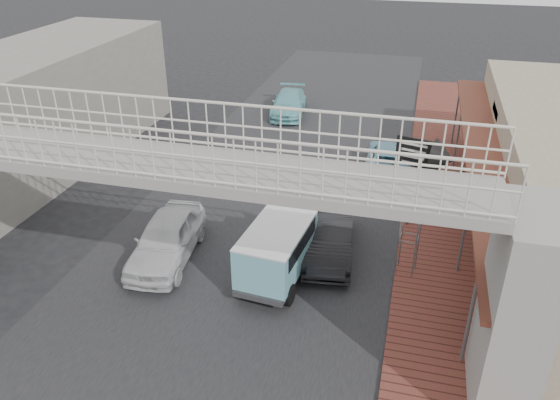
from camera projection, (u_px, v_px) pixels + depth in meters
The scene contains 14 objects.
ground at pixel (240, 259), 17.96m from camera, with size 120.00×120.00×0.00m, color black.
road_strip at pixel (240, 259), 17.95m from camera, with size 10.00×60.00×0.01m, color black.
sidewalk at pixel (443, 237), 19.04m from camera, with size 3.00×40.00×0.10m, color brown.
footbridge at pixel (182, 240), 13.05m from camera, with size 16.40×2.40×6.34m.
building_far_left at pixel (46, 104), 24.36m from camera, with size 5.00×14.00×5.00m, color gray.
white_hatchback at pixel (166, 239), 17.67m from camera, with size 1.73×4.29×1.46m, color silver.
dark_sedan at pixel (329, 234), 17.98m from camera, with size 1.50×4.30×1.42m, color black.
angkot_curb at pixel (390, 159), 23.52m from camera, with size 2.12×4.59×1.28m, color #6CA6BC.
angkot_far at pixel (289, 103), 30.41m from camera, with size 1.73×4.25×1.23m, color #72BFC5.
angkot_van at pixel (279, 244), 16.60m from camera, with size 2.02×3.85×1.82m.
motorcycle_near at pixel (413, 189), 21.19m from camera, with size 0.63×1.81×0.95m, color black.
motorcycle_far at pixel (466, 181), 21.85m from camera, with size 0.43×1.52×0.91m, color black.
street_clock at pixel (414, 203), 16.06m from camera, with size 0.75×0.64×2.93m.
arrow_sign at pixel (440, 159), 18.07m from camera, with size 2.07×1.37×3.43m.
Camera 1 is at (5.07, -14.11, 10.16)m, focal length 35.00 mm.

